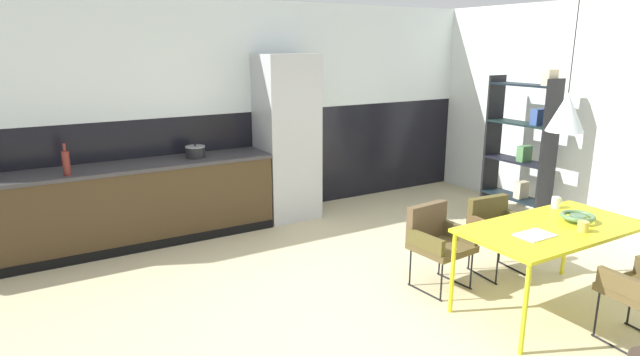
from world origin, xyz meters
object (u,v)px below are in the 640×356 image
Objects in this scene: armchair_far_side at (496,224)px; dining_table at (553,232)px; refrigerator_column at (287,138)px; fruit_bowl at (578,217)px; armchair_corner_seat at (436,236)px; mug_dark_espresso at (556,202)px; pendant_lamp_over_table_near at (566,112)px; mug_wide_latte at (583,227)px; bottle_spice_small at (66,162)px; open_book at (535,235)px; cooking_pot at (195,152)px; open_shelf_unit at (522,144)px.

dining_table is at bearing 79.10° from armchair_far_side.
refrigerator_column reaches higher than fruit_bowl.
mug_dark_espresso reaches higher than armchair_corner_seat.
refrigerator_column is at bearing 102.76° from pendant_lamp_over_table_near.
bottle_spice_small reaches higher than mug_wide_latte.
refrigerator_column reaches higher than mug_dark_espresso.
refrigerator_column is 7.23× the size of open_book.
refrigerator_column is at bearing 107.01° from fruit_bowl.
dining_table is at bearing -77.26° from refrigerator_column.
armchair_corner_seat is 6.37× the size of mug_dark_espresso.
armchair_far_side is 0.60m from mug_dark_espresso.
fruit_bowl is 2.33× the size of mug_dark_espresso.
bottle_spice_small is (-2.57, -0.18, 0.00)m from refrigerator_column.
fruit_bowl is 0.38m from mug_dark_espresso.
fruit_bowl reaches higher than dining_table.
dining_table is 0.99m from pendant_lamp_over_table_near.
pendant_lamp_over_table_near is at bearing 79.01° from armchair_far_side.
fruit_bowl is (0.27, -0.03, 0.09)m from dining_table.
bottle_spice_small reaches higher than mug_dark_espresso.
armchair_far_side is at bearing 73.91° from dining_table.
armchair_far_side is 3.20× the size of cooking_pot.
armchair_far_side is 4.31m from bottle_spice_small.
pendant_lamp_over_table_near reaches higher than refrigerator_column.
open_book is (-0.55, -0.84, 0.26)m from armchair_far_side.
open_shelf_unit is at bearing 47.61° from mug_dark_espresso.
open_shelf_unit reaches higher than mug_dark_espresso.
open_book is at bearing 96.33° from armchair_corner_seat.
armchair_corner_seat is at bearing 119.92° from mug_wide_latte.
cooking_pot is at bearing -179.89° from refrigerator_column.
open_shelf_unit is (1.55, 1.84, 0.18)m from fruit_bowl.
refrigerator_column is at bearing -89.33° from armchair_corner_seat.
fruit_bowl is 0.26m from mug_wide_latte.
dining_table is 1.37× the size of pendant_lamp_over_table_near.
armchair_corner_seat is 3.70m from bottle_spice_small.
pendant_lamp_over_table_near reaches higher than open_book.
fruit_bowl is 4.03m from cooking_pot.
armchair_corner_seat is 1.13m from mug_dark_espresso.
bottle_spice_small reaches higher than dining_table.
refrigerator_column is 2.74× the size of armchair_corner_seat.
mug_dark_espresso is 0.06× the size of open_shelf_unit.
armchair_far_side is 1.43m from pendant_lamp_over_table_near.
mug_dark_espresso is (0.18, 0.34, 0.01)m from fruit_bowl.
mug_wide_latte is (-0.37, -0.51, -0.01)m from mug_dark_espresso.
fruit_bowl is (1.03, -3.36, -0.26)m from refrigerator_column.
mug_dark_espresso is 0.63m from mug_wide_latte.
refrigerator_column is 2.80m from armchair_far_side.
armchair_corner_seat is at bearing -60.07° from cooking_pot.
open_shelf_unit is (2.33, 0.99, 0.48)m from armchair_corner_seat.
armchair_far_side is 0.38× the size of open_shelf_unit.
mug_dark_espresso is at bearing 146.74° from armchair_corner_seat.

